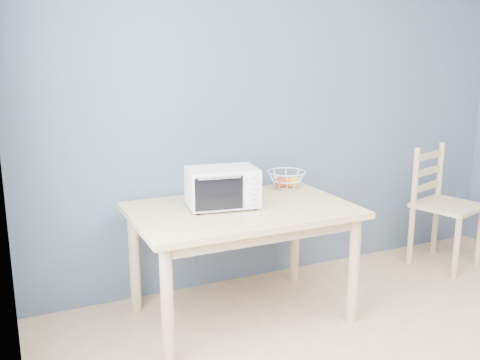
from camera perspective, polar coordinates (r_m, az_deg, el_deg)
name	(u,v)px	position (r m, az deg, el deg)	size (l,w,h in m)	color
dining_table	(242,222)	(3.44, 0.19, -4.54)	(1.40, 0.90, 0.75)	#D2BB7E
toaster_oven	(220,187)	(3.36, -2.17, -0.76)	(0.48, 0.37, 0.26)	silver
fruit_basket	(286,180)	(3.88, 4.94, 0.04)	(0.35, 0.35, 0.13)	silver
dining_chair	(442,207)	(4.67, 20.78, -2.73)	(0.57, 0.57, 0.98)	#D2BB7E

